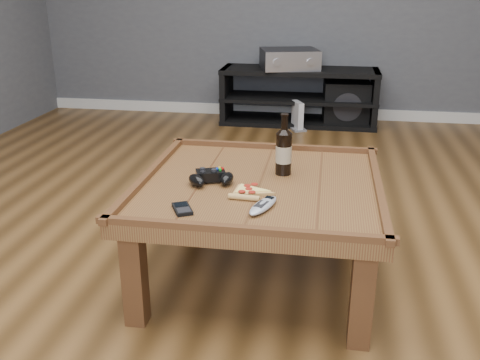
% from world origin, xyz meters
% --- Properties ---
extents(ground, '(6.00, 6.00, 0.00)m').
position_xyz_m(ground, '(0.00, 0.00, 0.00)').
color(ground, '#432B13').
rests_on(ground, ground).
extents(baseboard, '(5.00, 0.02, 0.10)m').
position_xyz_m(baseboard, '(0.00, 2.99, 0.05)').
color(baseboard, silver).
rests_on(baseboard, ground).
extents(coffee_table, '(1.03, 1.03, 0.48)m').
position_xyz_m(coffee_table, '(0.00, 0.00, 0.39)').
color(coffee_table, '#512B17').
rests_on(coffee_table, ground).
extents(media_console, '(1.40, 0.45, 0.50)m').
position_xyz_m(media_console, '(0.00, 2.75, 0.25)').
color(media_console, black).
rests_on(media_console, ground).
extents(beer_bottle, '(0.07, 0.07, 0.27)m').
position_xyz_m(beer_bottle, '(0.09, 0.12, 0.56)').
color(beer_bottle, black).
rests_on(beer_bottle, coffee_table).
extents(game_controller, '(0.20, 0.17, 0.06)m').
position_xyz_m(game_controller, '(-0.20, -0.05, 0.48)').
color(game_controller, black).
rests_on(game_controller, coffee_table).
extents(pizza_slice, '(0.15, 0.23, 0.02)m').
position_xyz_m(pizza_slice, '(-0.03, -0.13, 0.46)').
color(pizza_slice, tan).
rests_on(pizza_slice, coffee_table).
extents(smartphone, '(0.10, 0.13, 0.01)m').
position_xyz_m(smartphone, '(-0.25, -0.34, 0.46)').
color(smartphone, black).
rests_on(smartphone, coffee_table).
extents(remote_control, '(0.12, 0.20, 0.03)m').
position_xyz_m(remote_control, '(0.05, -0.27, 0.46)').
color(remote_control, '#9CA2AA').
rests_on(remote_control, coffee_table).
extents(av_receiver, '(0.57, 0.52, 0.17)m').
position_xyz_m(av_receiver, '(-0.10, 2.74, 0.58)').
color(av_receiver, black).
rests_on(av_receiver, media_console).
extents(subwoofer, '(0.42, 0.42, 0.40)m').
position_xyz_m(subwoofer, '(0.42, 2.80, 0.20)').
color(subwoofer, black).
rests_on(subwoofer, ground).
extents(game_console, '(0.18, 0.23, 0.25)m').
position_xyz_m(game_console, '(0.01, 2.53, 0.11)').
color(game_console, slate).
rests_on(game_console, ground).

